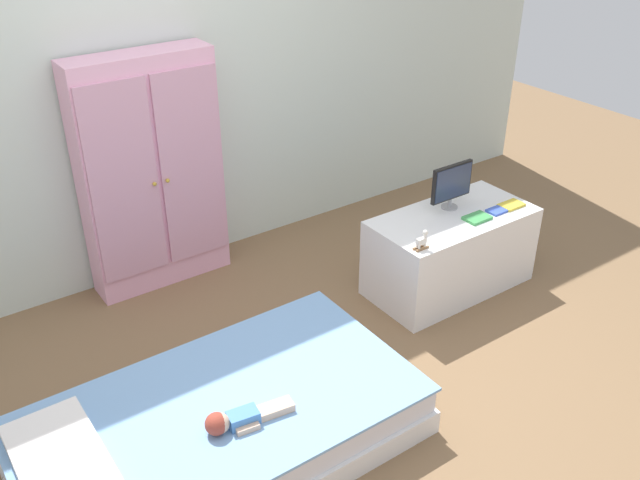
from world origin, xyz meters
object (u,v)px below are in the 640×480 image
book_blue (497,211)px  book_green (477,218)px  rocking_horse_toy (422,241)px  doll (233,420)px  wardrobe (152,174)px  book_yellow (511,205)px  tv_stand (450,251)px  bed (222,428)px  tv_monitor (452,184)px

book_blue → book_green: bearing=180.0°
rocking_horse_toy → book_green: size_ratio=0.69×
doll → wardrobe: wardrobe is taller
doll → book_yellow: bearing=11.4°
book_green → tv_stand: bearing=123.4°
rocking_horse_toy → bed: bearing=-170.9°
bed → tv_monitor: bearing=14.8°
book_blue → doll: bearing=-167.9°
doll → book_green: size_ratio=2.55×
doll → rocking_horse_toy: size_ratio=3.68×
wardrobe → doll: bearing=-103.6°
wardrobe → rocking_horse_toy: wardrobe is taller
tv_monitor → book_green: (0.03, -0.20, -0.15)m
doll → bed: bearing=84.5°
bed → wardrobe: size_ratio=1.23×
bed → book_green: 1.90m
bed → book_blue: bearing=8.0°
bed → book_green: size_ratio=11.30×
wardrobe → book_yellow: 2.14m
bed → book_blue: (2.01, 0.28, 0.37)m
doll → book_green: book_green is taller
rocking_horse_toy → book_blue: (0.66, 0.07, -0.04)m
tv_stand → book_blue: size_ratio=8.73×
bed → book_yellow: bearing=7.6°
bed → book_blue: book_blue is taller
bed → book_green: book_green is taller
tv_stand → book_green: 0.29m
book_green → book_blue: 0.17m
bed → tv_monitor: 1.95m
rocking_horse_toy → book_yellow: rocking_horse_toy is taller
wardrobe → book_yellow: bearing=-34.7°
tv_stand → book_green: bearing=-56.6°
tv_monitor → book_yellow: 0.40m
book_blue → tv_stand: bearing=154.8°
book_green → book_yellow: (0.29, 0.00, -0.00)m
bed → wardrobe: wardrobe is taller
doll → book_blue: book_blue is taller
rocking_horse_toy → book_yellow: bearing=4.8°
wardrobe → tv_stand: wardrobe is taller
book_green → wardrobe: bearing=140.3°
doll → book_green: 1.92m
tv_monitor → rocking_horse_toy: bearing=-150.3°
rocking_horse_toy → book_blue: 0.66m
tv_monitor → rocking_horse_toy: 0.54m
doll → tv_stand: 1.87m
book_green → book_blue: bearing=0.0°
tv_monitor → book_yellow: bearing=-31.9°
wardrobe → book_green: (1.46, -1.21, -0.21)m
book_blue → book_yellow: book_yellow is taller
tv_monitor → book_green: bearing=-82.2°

